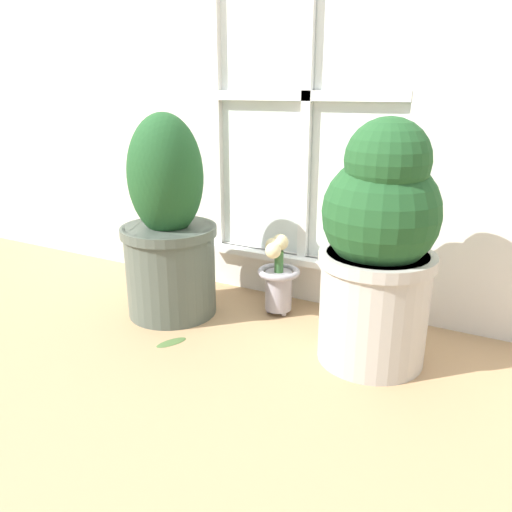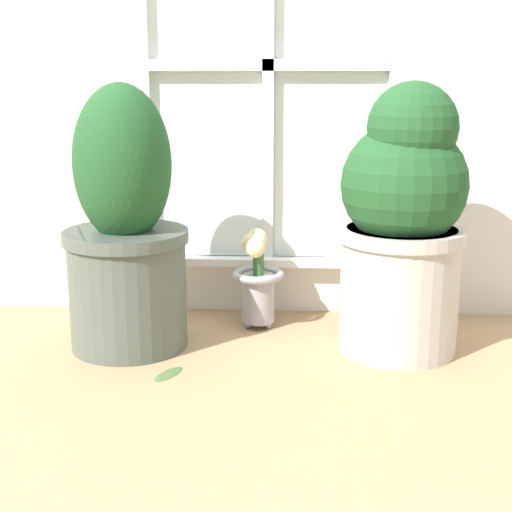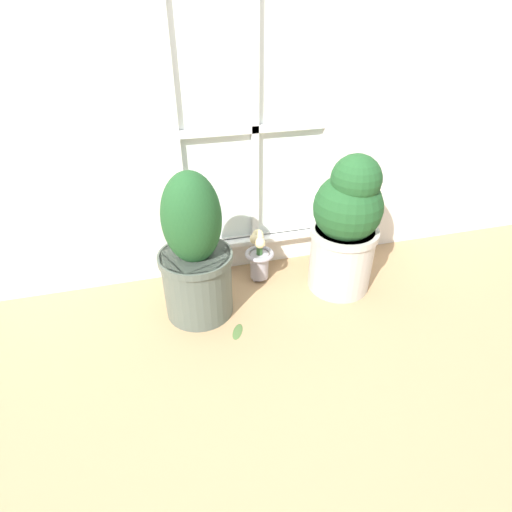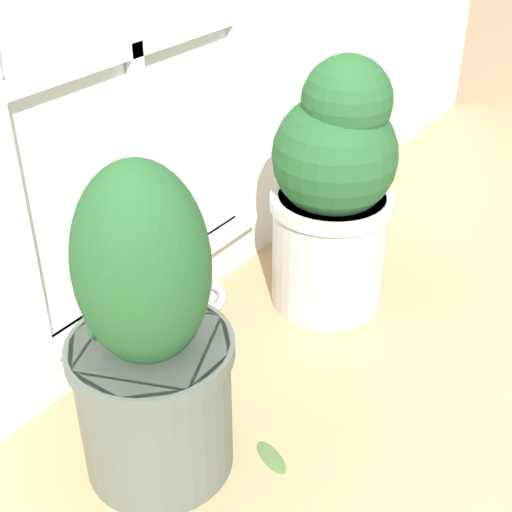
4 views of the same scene
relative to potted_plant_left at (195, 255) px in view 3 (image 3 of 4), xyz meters
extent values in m
plane|color=tan|center=(0.38, -0.25, -0.33)|extent=(10.00, 10.00, 0.00)
cube|color=silver|center=(1.66, 0.36, 0.92)|extent=(1.83, 0.05, 2.50)
cube|color=silver|center=(0.38, 0.36, -0.24)|extent=(0.74, 0.05, 0.18)
cube|color=white|center=(0.38, 0.38, 0.46)|extent=(0.74, 0.02, 1.20)
cube|color=white|center=(0.38, 0.35, 0.46)|extent=(0.04, 0.02, 1.20)
cube|color=white|center=(0.38, 0.35, 0.46)|extent=(0.74, 0.02, 0.04)
cube|color=white|center=(0.38, 0.32, -0.16)|extent=(0.80, 0.06, 0.02)
cylinder|color=#4C564C|center=(0.00, 0.00, -0.16)|extent=(0.33, 0.33, 0.34)
cylinder|color=#4C564C|center=(0.00, 0.00, -0.01)|extent=(0.35, 0.35, 0.03)
cylinder|color=#38281E|center=(0.00, 0.00, 0.00)|extent=(0.30, 0.30, 0.01)
ellipsoid|color=#1E4C23|center=(0.00, 0.00, 0.19)|extent=(0.27, 0.27, 0.43)
ellipsoid|color=#1E4C23|center=(-0.04, 0.09, 0.11)|extent=(0.14, 0.09, 0.17)
cylinder|color=#B7B2A8|center=(0.76, 0.01, -0.16)|extent=(0.33, 0.33, 0.35)
cylinder|color=#B7B2A8|center=(0.76, 0.01, 0.00)|extent=(0.35, 0.35, 0.03)
cylinder|color=#38281E|center=(0.76, 0.01, 0.01)|extent=(0.30, 0.30, 0.01)
sphere|color=#1E4C23|center=(0.76, 0.01, 0.14)|extent=(0.34, 0.34, 0.34)
sphere|color=#1E4C23|center=(0.77, 0.00, 0.29)|extent=(0.24, 0.24, 0.24)
ellipsoid|color=#1E4C23|center=(0.71, -0.07, 0.12)|extent=(0.17, 0.11, 0.22)
sphere|color=#99939E|center=(0.36, 0.22, -0.32)|extent=(0.02, 0.02, 0.02)
sphere|color=#99939E|center=(0.33, 0.16, -0.32)|extent=(0.02, 0.02, 0.02)
sphere|color=#99939E|center=(0.39, 0.16, -0.32)|extent=(0.02, 0.02, 0.02)
cylinder|color=#99939E|center=(0.36, 0.18, -0.24)|extent=(0.10, 0.10, 0.15)
torus|color=#99939E|center=(0.36, 0.18, -0.16)|extent=(0.16, 0.16, 0.02)
cylinder|color=#386633|center=(0.36, 0.18, -0.12)|extent=(0.03, 0.03, 0.08)
sphere|color=beige|center=(0.36, 0.18, -0.06)|extent=(0.04, 0.04, 0.04)
sphere|color=beige|center=(0.36, 0.20, -0.05)|extent=(0.06, 0.06, 0.06)
sphere|color=beige|center=(0.33, 0.18, -0.06)|extent=(0.06, 0.06, 0.06)
sphere|color=beige|center=(0.35, 0.14, -0.07)|extent=(0.06, 0.06, 0.06)
ellipsoid|color=#476633|center=(0.15, -0.20, -0.33)|extent=(0.09, 0.12, 0.01)
camera|label=1|loc=(1.11, -1.39, 0.48)|focal=35.00mm
camera|label=2|loc=(0.47, -1.91, 0.41)|focal=50.00mm
camera|label=3|loc=(-0.13, -1.57, 1.00)|focal=28.00mm
camera|label=4|loc=(-0.80, -0.83, 0.92)|focal=50.00mm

